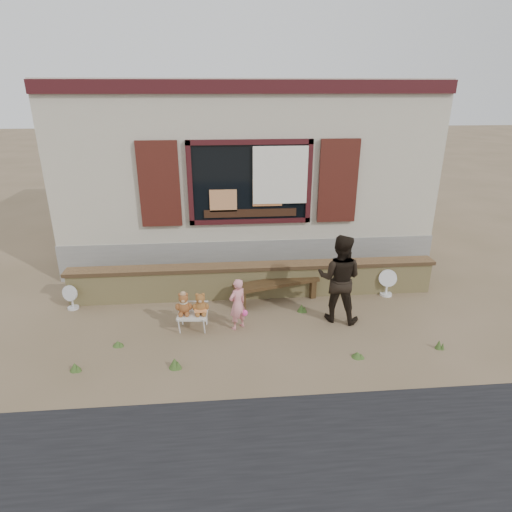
{
  "coord_description": "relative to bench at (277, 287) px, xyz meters",
  "views": [
    {
      "loc": [
        -0.62,
        -6.55,
        3.83
      ],
      "look_at": [
        0.0,
        0.6,
        1.0
      ],
      "focal_mm": 30.0,
      "sensor_mm": 36.0,
      "label": 1
    }
  ],
  "objects": [
    {
      "name": "teddy_bear_left",
      "position": [
        -1.68,
        -0.86,
        0.19
      ],
      "size": [
        0.3,
        0.27,
        0.39
      ],
      "primitive_type": null,
      "rotation": [
        0.0,
        0.0,
        -0.08
      ],
      "color": "brown",
      "rests_on": "folding_chair"
    },
    {
      "name": "brick_wall",
      "position": [
        -0.4,
        0.28,
        0.03
      ],
      "size": [
        7.1,
        0.36,
        0.67
      ],
      "color": "tan",
      "rests_on": "ground"
    },
    {
      "name": "ground",
      "position": [
        -0.4,
        -0.72,
        -0.31
      ],
      "size": [
        80.0,
        80.0,
        0.0
      ],
      "primitive_type": "plane",
      "color": "brown",
      "rests_on": "ground"
    },
    {
      "name": "teddy_bear_right",
      "position": [
        -1.4,
        -0.89,
        0.18
      ],
      "size": [
        0.3,
        0.26,
        0.38
      ],
      "primitive_type": null,
      "rotation": [
        0.0,
        0.0,
        -0.08
      ],
      "color": "brown",
      "rests_on": "folding_chair"
    },
    {
      "name": "grass_tufts",
      "position": [
        -0.89,
        -1.56,
        -0.24
      ],
      "size": [
        5.66,
        1.68,
        0.16
      ],
      "color": "#3C5A24",
      "rests_on": "ground"
    },
    {
      "name": "bench",
      "position": [
        0.0,
        0.0,
        0.0
      ],
      "size": [
        1.69,
        0.78,
        0.42
      ],
      "rotation": [
        0.0,
        0.0,
        0.27
      ],
      "color": "#372513",
      "rests_on": "ground"
    },
    {
      "name": "folding_chair",
      "position": [
        -1.54,
        -0.88,
        -0.04
      ],
      "size": [
        0.52,
        0.47,
        0.3
      ],
      "rotation": [
        0.0,
        0.0,
        -0.08
      ],
      "color": "beige",
      "rests_on": "ground"
    },
    {
      "name": "shopfront",
      "position": [
        -0.4,
        3.76,
        1.69
      ],
      "size": [
        8.04,
        5.13,
        4.0
      ],
      "color": "gray",
      "rests_on": "ground"
    },
    {
      "name": "fan_left",
      "position": [
        -3.8,
        0.04,
        -0.07
      ],
      "size": [
        0.31,
        0.2,
        0.48
      ],
      "rotation": [
        0.0,
        0.0,
        -0.35
      ],
      "color": "silver",
      "rests_on": "ground"
    },
    {
      "name": "adult",
      "position": [
        0.98,
        -0.75,
        0.48
      ],
      "size": [
        0.94,
        0.85,
        1.57
      ],
      "primitive_type": "imported",
      "rotation": [
        0.0,
        0.0,
        2.73
      ],
      "color": "black",
      "rests_on": "ground"
    },
    {
      "name": "child",
      "position": [
        -0.78,
        -0.91,
        0.15
      ],
      "size": [
        0.4,
        0.37,
        0.91
      ],
      "primitive_type": "imported",
      "rotation": [
        0.0,
        0.0,
        3.76
      ],
      "color": "pink",
      "rests_on": "ground"
    },
    {
      "name": "fan_right",
      "position": [
        2.2,
        0.08,
        -0.03
      ],
      "size": [
        0.36,
        0.23,
        0.55
      ],
      "rotation": [
        0.0,
        0.0,
        -0.36
      ],
      "color": "white",
      "rests_on": "ground"
    }
  ]
}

